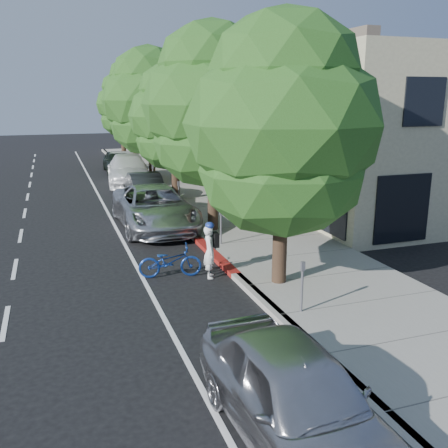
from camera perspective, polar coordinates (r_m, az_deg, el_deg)
name	(u,v)px	position (r m, az deg, el deg)	size (l,w,h in m)	color
ground	(225,267)	(15.62, 0.11, -4.97)	(120.00, 120.00, 0.00)	black
sidewalk	(215,207)	(23.61, -1.02, 1.93)	(4.60, 56.00, 0.15)	gray
curb	(168,211)	(23.02, -6.47, 1.51)	(0.30, 56.00, 0.15)	#9E998E
curb_red_segment	(215,256)	(16.50, -1.04, -3.63)	(0.32, 4.00, 0.15)	maroon
storefront_building	(271,121)	(35.07, 5.34, 11.62)	(10.00, 36.00, 7.00)	beige
street_tree_0	(283,127)	(13.25, 6.78, 10.91)	(5.24, 5.24, 7.39)	black
street_tree_1	(212,107)	(18.82, -1.35, 13.18)	(5.25, 5.25, 7.89)	black
street_tree_2	(174,118)	(24.61, -5.72, 11.98)	(4.45, 4.45, 6.84)	black
street_tree_3	(150,102)	(30.46, -8.48, 13.61)	(5.67, 5.67, 8.08)	black
street_tree_4	(133,99)	(36.37, -10.33, 13.87)	(4.27, 4.27, 7.86)	black
street_tree_5	(122,105)	(42.31, -11.62, 13.17)	(4.12, 4.12, 7.14)	black
cyclist	(210,252)	(14.56, -1.62, -3.20)	(0.57, 0.37, 1.56)	white
bicycle	(170,261)	(14.75, -6.18, -4.25)	(0.64, 1.84, 0.97)	navy
silver_suv	(154,207)	(20.24, -7.97, 1.88)	(2.78, 6.03, 1.68)	silver
dark_sedan	(146,188)	(25.22, -8.90, 4.06)	(1.53, 4.39, 1.45)	#212426
white_pickup	(129,170)	(30.73, -10.85, 6.11)	(2.44, 6.01, 1.74)	white
dark_suv_far	(117,161)	(35.95, -12.12, 7.02)	(1.75, 4.35, 1.48)	black
near_car_a	(296,397)	(8.04, 8.23, -18.99)	(1.86, 4.61, 1.57)	#B1B0B5
pedestrian	(244,191)	(22.67, 2.31, 3.81)	(0.84, 0.65, 1.73)	black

